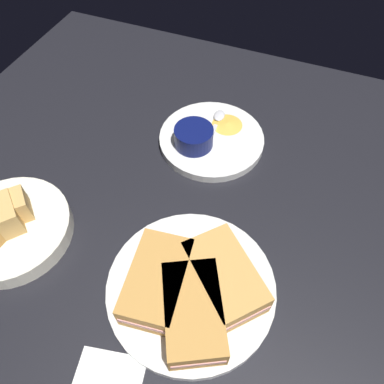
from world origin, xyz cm
name	(u,v)px	position (x,y,z in cm)	size (l,w,h in cm)	color
ground_plane	(174,235)	(0.00, 0.00, -1.50)	(110.00, 110.00, 3.00)	black
plate_sandwich_main	(191,287)	(-8.36, -6.43, 0.80)	(25.07, 25.07, 1.60)	silver
sandwich_half_near	(157,281)	(-10.40, -2.12, 4.00)	(14.04, 9.19, 4.80)	#C68C42
sandwich_half_far	(193,312)	(-12.67, -8.46, 4.00)	(15.04, 12.73, 4.80)	#C68C42
sandwich_half_extra	(224,277)	(-6.33, -10.73, 4.00)	(14.39, 14.72, 4.80)	tan
ramekin_dark_sauce	(231,283)	(-6.78, -11.84, 3.74)	(7.20, 7.20, 3.98)	#0C144C
spoon_by_dark_ramekin	(193,277)	(-7.15, -6.19, 1.96)	(2.41, 9.93, 0.80)	silver
plate_chips_companion	(211,139)	(21.55, 1.13, 0.80)	(20.60, 20.60, 1.60)	silver
ramekin_light_gravy	(194,136)	(18.46, 3.71, 3.60)	(7.46, 7.46, 3.71)	#0C144C
spoon_by_gravy_ramekin	(218,120)	(26.07, 1.48, 1.96)	(9.94, 2.44, 0.80)	silver
plantain_chip_scatter	(205,127)	(23.22, 3.17, 1.90)	(12.98, 14.13, 0.60)	gold
bread_basket_rear	(10,226)	(-10.18, 24.38, 2.33)	(19.45, 19.45, 7.72)	silver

